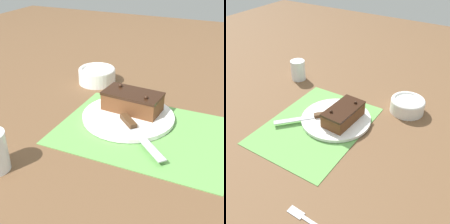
% 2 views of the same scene
% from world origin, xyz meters
% --- Properties ---
extents(ground_plane, '(3.00, 3.00, 0.00)m').
position_xyz_m(ground_plane, '(0.00, 0.00, 0.00)').
color(ground_plane, brown).
extents(placemat_woven, '(0.46, 0.34, 0.00)m').
position_xyz_m(placemat_woven, '(0.00, 0.00, 0.00)').
color(placemat_woven, '#609E4C').
rests_on(placemat_woven, ground_plane).
extents(cake_plate, '(0.27, 0.27, 0.01)m').
position_xyz_m(cake_plate, '(0.06, -0.05, 0.01)').
color(cake_plate, white).
rests_on(cake_plate, placemat_woven).
extents(chocolate_cake, '(0.17, 0.10, 0.07)m').
position_xyz_m(chocolate_cake, '(0.06, -0.08, 0.04)').
color(chocolate_cake, brown).
rests_on(chocolate_cake, cake_plate).
extents(serving_knife, '(0.18, 0.17, 0.01)m').
position_xyz_m(serving_knife, '(0.02, 0.03, 0.02)').
color(serving_knife, '#472D19').
rests_on(serving_knife, cake_plate).
extents(small_bowl, '(0.13, 0.13, 0.06)m').
position_xyz_m(small_bowl, '(0.27, -0.25, 0.03)').
color(small_bowl, white).
rests_on(small_bowl, ground_plane).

